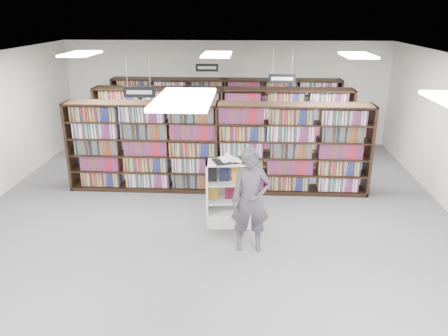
# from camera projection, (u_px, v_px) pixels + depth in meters

# --- Properties ---
(floor) EXTENTS (12.00, 12.00, 0.00)m
(floor) POSITION_uv_depth(u_px,v_px,m) (211.00, 229.00, 8.62)
(floor) COLOR #525257
(floor) RESTS_ON ground
(ceiling) EXTENTS (10.00, 12.00, 0.10)m
(ceiling) POSITION_uv_depth(u_px,v_px,m) (209.00, 63.00, 7.52)
(ceiling) COLOR white
(ceiling) RESTS_ON wall_back
(wall_back) EXTENTS (10.00, 0.10, 3.20)m
(wall_back) POSITION_uv_depth(u_px,v_px,m) (226.00, 93.00, 13.70)
(wall_back) COLOR white
(wall_back) RESTS_ON ground
(bookshelf_row_near) EXTENTS (7.00, 0.60, 2.10)m
(bookshelf_row_near) POSITION_uv_depth(u_px,v_px,m) (217.00, 148.00, 10.13)
(bookshelf_row_near) COLOR black
(bookshelf_row_near) RESTS_ON floor
(bookshelf_row_mid) EXTENTS (7.00, 0.60, 2.10)m
(bookshelf_row_mid) POSITION_uv_depth(u_px,v_px,m) (222.00, 126.00, 12.01)
(bookshelf_row_mid) COLOR black
(bookshelf_row_mid) RESTS_ON floor
(bookshelf_row_far) EXTENTS (7.00, 0.60, 2.10)m
(bookshelf_row_far) POSITION_uv_depth(u_px,v_px,m) (226.00, 113.00, 13.61)
(bookshelf_row_far) COLOR black
(bookshelf_row_far) RESTS_ON floor
(aisle_sign_left) EXTENTS (0.65, 0.02, 0.80)m
(aisle_sign_left) POSITION_uv_depth(u_px,v_px,m) (139.00, 91.00, 8.77)
(aisle_sign_left) COLOR #B2B2B7
(aisle_sign_left) RESTS_ON ceiling
(aisle_sign_right) EXTENTS (0.65, 0.02, 0.80)m
(aisle_sign_right) POSITION_uv_depth(u_px,v_px,m) (282.00, 78.00, 10.49)
(aisle_sign_right) COLOR #B2B2B7
(aisle_sign_right) RESTS_ON ceiling
(aisle_sign_center) EXTENTS (0.65, 0.02, 0.80)m
(aisle_sign_center) POSITION_uv_depth(u_px,v_px,m) (207.00, 67.00, 12.47)
(aisle_sign_center) COLOR #B2B2B7
(aisle_sign_center) RESTS_ON ceiling
(troffer_front_center) EXTENTS (0.60, 1.20, 0.04)m
(troffer_front_center) POSITION_uv_depth(u_px,v_px,m) (184.00, 99.00, 4.72)
(troffer_front_center) COLOR white
(troffer_front_center) RESTS_ON ceiling
(troffer_back_left) EXTENTS (0.60, 1.20, 0.04)m
(troffer_back_left) POSITION_uv_depth(u_px,v_px,m) (81.00, 54.00, 9.57)
(troffer_back_left) COLOR white
(troffer_back_left) RESTS_ON ceiling
(troffer_back_center) EXTENTS (0.60, 1.20, 0.04)m
(troffer_back_center) POSITION_uv_depth(u_px,v_px,m) (217.00, 55.00, 9.41)
(troffer_back_center) COLOR white
(troffer_back_center) RESTS_ON ceiling
(troffer_back_right) EXTENTS (0.60, 1.20, 0.04)m
(troffer_back_right) POSITION_uv_depth(u_px,v_px,m) (358.00, 55.00, 9.26)
(troffer_back_right) COLOR white
(troffer_back_right) RESTS_ON ceiling
(endcap_display) EXTENTS (0.99, 0.55, 1.33)m
(endcap_display) POSITION_uv_depth(u_px,v_px,m) (230.00, 203.00, 8.69)
(endcap_display) COLOR white
(endcap_display) RESTS_ON floor
(open_book) EXTENTS (0.78, 0.61, 0.13)m
(open_book) POSITION_uv_depth(u_px,v_px,m) (231.00, 159.00, 8.38)
(open_book) COLOR black
(open_book) RESTS_ON endcap_display
(shopper) EXTENTS (0.72, 0.50, 1.89)m
(shopper) POSITION_uv_depth(u_px,v_px,m) (251.00, 200.00, 7.60)
(shopper) COLOR #49434D
(shopper) RESTS_ON floor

